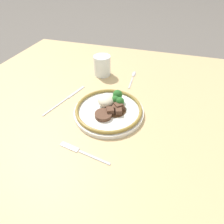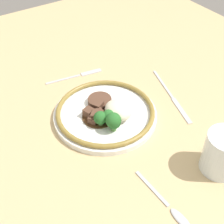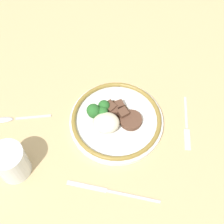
{
  "view_description": "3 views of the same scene",
  "coord_description": "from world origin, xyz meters",
  "px_view_note": "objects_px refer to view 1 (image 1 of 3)",
  "views": [
    {
      "loc": [
        -0.43,
        -0.21,
        0.47
      ],
      "look_at": [
        0.02,
        -0.07,
        0.06
      ],
      "focal_mm": 28.0,
      "sensor_mm": 36.0,
      "label": 1
    },
    {
      "loc": [
        0.53,
        -0.36,
        0.58
      ],
      "look_at": [
        0.06,
        -0.05,
        0.07
      ],
      "focal_mm": 50.0,
      "sensor_mm": 36.0,
      "label": 2
    },
    {
      "loc": [
        0.09,
        0.37,
        0.79
      ],
      "look_at": [
        0.05,
        -0.07,
        0.07
      ],
      "focal_mm": 50.0,
      "sensor_mm": 36.0,
      "label": 3
    }
  ],
  "objects_px": {
    "plate": "(109,108)",
    "spoon": "(133,76)",
    "fork": "(80,151)",
    "knife": "(67,99)",
    "juice_glass": "(102,67)"
  },
  "relations": [
    {
      "from": "plate",
      "to": "knife",
      "type": "distance_m",
      "value": 0.2
    },
    {
      "from": "fork",
      "to": "spoon",
      "type": "distance_m",
      "value": 0.49
    },
    {
      "from": "knife",
      "to": "spoon",
      "type": "relative_size",
      "value": 1.42
    },
    {
      "from": "fork",
      "to": "knife",
      "type": "relative_size",
      "value": 0.75
    },
    {
      "from": "fork",
      "to": "spoon",
      "type": "relative_size",
      "value": 1.07
    },
    {
      "from": "plate",
      "to": "knife",
      "type": "height_order",
      "value": "plate"
    },
    {
      "from": "juice_glass",
      "to": "spoon",
      "type": "bearing_deg",
      "value": -80.3
    },
    {
      "from": "fork",
      "to": "spoon",
      "type": "bearing_deg",
      "value": -88.53
    },
    {
      "from": "juice_glass",
      "to": "fork",
      "type": "bearing_deg",
      "value": -169.67
    },
    {
      "from": "plate",
      "to": "knife",
      "type": "xyz_separation_m",
      "value": [
        0.03,
        0.19,
        -0.02
      ]
    },
    {
      "from": "juice_glass",
      "to": "fork",
      "type": "height_order",
      "value": "juice_glass"
    },
    {
      "from": "fork",
      "to": "spoon",
      "type": "xyz_separation_m",
      "value": [
        0.49,
        -0.07,
        0.0
      ]
    },
    {
      "from": "plate",
      "to": "knife",
      "type": "relative_size",
      "value": 1.14
    },
    {
      "from": "juice_glass",
      "to": "fork",
      "type": "relative_size",
      "value": 0.56
    },
    {
      "from": "plate",
      "to": "spoon",
      "type": "height_order",
      "value": "plate"
    }
  ]
}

